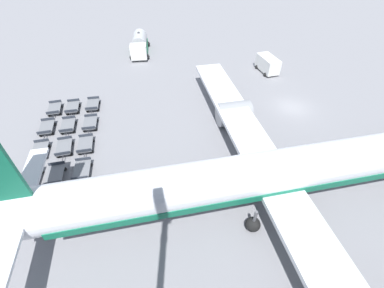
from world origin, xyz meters
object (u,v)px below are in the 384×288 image
baggage_dolly_row_near_col_c (40,151)px  baggage_dolly_row_mid_a_col_d (55,175)px  baggage_dolly_row_near_col_b (47,128)px  service_van (268,64)px  baggage_dolly_row_near_col_a (55,109)px  baggage_dolly_row_mid_a_col_c (64,147)px  baggage_dolly_row_mid_b_col_a (93,105)px  baggage_dolly_row_mid_b_col_b (90,123)px  fuel_tanker_primary (140,44)px  baggage_dolly_row_mid_b_col_c (86,145)px  baggage_dolly_row_near_col_d (31,178)px  airplane (286,171)px  baggage_dolly_row_mid_a_col_a (73,107)px  baggage_dolly_row_mid_a_col_b (68,126)px  baggage_dolly_row_mid_b_col_d (82,170)px

baggage_dolly_row_near_col_c → baggage_dolly_row_mid_a_col_d: bearing=31.1°
baggage_dolly_row_near_col_c → baggage_dolly_row_near_col_b: bearing=-176.6°
service_van → baggage_dolly_row_near_col_a: size_ratio=1.35×
baggage_dolly_row_near_col_b → baggage_dolly_row_mid_a_col_c: same height
baggage_dolly_row_mid_a_col_c → baggage_dolly_row_near_col_a: bearing=-161.8°
baggage_dolly_row_near_col_c → baggage_dolly_row_mid_b_col_a: size_ratio=1.01×
baggage_dolly_row_near_col_a → baggage_dolly_row_mid_a_col_c: size_ratio=1.00×
baggage_dolly_row_mid_b_col_a → baggage_dolly_row_mid_b_col_b: (4.01, 0.12, 0.00)m
fuel_tanker_primary → baggage_dolly_row_mid_b_col_c: size_ratio=2.54×
fuel_tanker_primary → baggage_dolly_row_near_col_d: (28.93, -10.77, -0.87)m
airplane → fuel_tanker_primary: size_ratio=5.49×
baggage_dolly_row_near_col_c → baggage_dolly_row_mid_a_col_a: same height
fuel_tanker_primary → baggage_dolly_row_near_col_d: 30.88m
airplane → baggage_dolly_row_mid_b_col_b: bearing=-126.7°
baggage_dolly_row_mid_a_col_c → baggage_dolly_row_mid_b_col_a: same height
airplane → service_van: (-22.82, 8.30, -1.73)m
baggage_dolly_row_mid_b_col_b → baggage_dolly_row_near_col_c: bearing=-49.8°
baggage_dolly_row_near_col_d → baggage_dolly_row_mid_a_col_a: same height
baggage_dolly_row_mid_a_col_b → airplane: bearing=56.8°
airplane → baggage_dolly_row_mid_a_col_d: airplane is taller
baggage_dolly_row_near_col_c → baggage_dolly_row_mid_b_col_b: 5.97m
baggage_dolly_row_near_col_c → baggage_dolly_row_mid_a_col_c: bearing=91.0°
baggage_dolly_row_mid_b_col_d → baggage_dolly_row_mid_b_col_c: bearing=-177.7°
service_van → baggage_dolly_row_mid_a_col_b: service_van is taller
airplane → baggage_dolly_row_mid_b_col_c: 19.99m
airplane → baggage_dolly_row_mid_b_col_d: bearing=-107.8°
baggage_dolly_row_near_col_d → baggage_dolly_row_mid_a_col_c: bearing=150.1°
baggage_dolly_row_mid_a_col_b → baggage_dolly_row_mid_a_col_c: bearing=4.2°
baggage_dolly_row_near_col_b → baggage_dolly_row_near_col_d: size_ratio=1.01×
baggage_dolly_row_near_col_a → baggage_dolly_row_mid_b_col_a: size_ratio=1.02×
baggage_dolly_row_mid_a_col_a → baggage_dolly_row_mid_b_col_b: (3.85, 2.56, 0.00)m
baggage_dolly_row_mid_a_col_b → baggage_dolly_row_mid_b_col_b: 2.46m
service_van → baggage_dolly_row_mid_a_col_b: bearing=-70.9°
baggage_dolly_row_mid_a_col_c → baggage_dolly_row_mid_b_col_c: same height
baggage_dolly_row_near_col_b → baggage_dolly_row_near_col_a: bearing=179.1°
baggage_dolly_row_near_col_d → baggage_dolly_row_mid_a_col_b: (-7.68, 1.94, 0.00)m
baggage_dolly_row_near_col_c → baggage_dolly_row_mid_a_col_a: size_ratio=1.00×
baggage_dolly_row_mid_b_col_b → baggage_dolly_row_near_col_a: bearing=-129.6°
service_van → baggage_dolly_row_mid_a_col_c: size_ratio=1.35×
baggage_dolly_row_near_col_d → baggage_dolly_row_near_col_c: bearing=-177.6°
baggage_dolly_row_near_col_d → service_van: bearing=120.0°
baggage_dolly_row_mid_a_col_c → baggage_dolly_row_mid_b_col_d: same height
baggage_dolly_row_near_col_b → baggage_dolly_row_mid_b_col_d: bearing=33.0°
baggage_dolly_row_mid_b_col_b → baggage_dolly_row_mid_b_col_d: same height
baggage_dolly_row_mid_a_col_b → baggage_dolly_row_mid_b_col_b: (0.01, 2.46, 0.00)m
baggage_dolly_row_mid_a_col_c → service_van: bearing=115.9°
baggage_dolly_row_mid_a_col_d → baggage_dolly_row_near_col_d: bearing=-89.5°
fuel_tanker_primary → baggage_dolly_row_mid_a_col_a: size_ratio=2.54×
fuel_tanker_primary → baggage_dolly_row_near_col_b: bearing=-27.8°
baggage_dolly_row_mid_a_col_b → baggage_dolly_row_mid_a_col_d: (7.66, 0.19, 0.00)m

